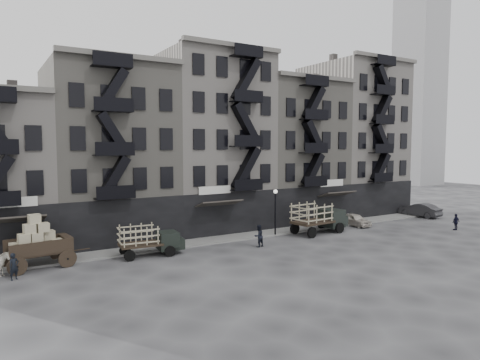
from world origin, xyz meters
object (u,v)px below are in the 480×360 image
wagon (36,238)px  pedestrian_west (14,267)px  policeman (456,222)px  pedestrian_mid (259,236)px  stake_truck_east (319,216)px  car_far (420,210)px  car_east (355,220)px  stake_truck_west (149,238)px

wagon → pedestrian_west: 2.84m
policeman → pedestrian_mid: bearing=-9.3°
pedestrian_west → policeman: (38.00, -4.89, -0.03)m
stake_truck_east → car_far: stake_truck_east is taller
stake_truck_east → policeman: stake_truck_east is taller
car_far → policeman: (-3.99, -6.95, 0.02)m
pedestrian_west → car_east: bearing=-24.6°
car_far → pedestrian_west: 42.04m
car_east → car_far: bearing=1.4°
car_east → policeman: size_ratio=2.32×
stake_truck_west → car_far: stake_truck_west is taller
car_far → pedestrian_mid: 24.47m
car_east → stake_truck_west: bearing=-177.5°
stake_truck_west → stake_truck_east: stake_truck_east is taller
stake_truck_west → pedestrian_mid: (8.58, -1.86, -0.46)m
car_far → pedestrian_mid: bearing=1.2°
stake_truck_east → pedestrian_west: (-25.53, -0.91, -0.85)m
pedestrian_west → wagon: bearing=25.8°
wagon → car_far: bearing=-6.9°
car_east → policeman: (6.71, -6.81, 0.17)m
stake_truck_west → car_east: (22.20, 0.72, -0.73)m
car_east → car_far: size_ratio=0.78×
wagon → policeman: bearing=-17.7°
stake_truck_west → car_far: bearing=6.8°
policeman → stake_truck_west: bearing=-9.4°
car_far → policeman: policeman is taller
stake_truck_west → stake_truck_east: bearing=4.3°
stake_truck_east → wagon: bearing=172.3°
stake_truck_east → car_east: (5.76, 1.01, -1.05)m
wagon → policeman: (36.50, -6.96, -1.27)m
stake_truck_east → pedestrian_mid: 8.06m
wagon → car_east: bearing=-7.2°
car_east → policeman: policeman is taller
pedestrian_west → car_far: bearing=-25.3°
stake_truck_west → car_far: (32.90, 0.85, -0.58)m
car_east → pedestrian_mid: bearing=-168.7°
wagon → stake_truck_west: (7.58, -0.87, -0.71)m
car_east → car_far: (10.70, 0.14, 0.15)m
stake_truck_west → policeman: (28.92, -6.09, -0.56)m
wagon → pedestrian_west: bearing=-132.9°
pedestrian_west → policeman: pedestrian_west is taller
stake_truck_east → pedestrian_west: 25.57m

